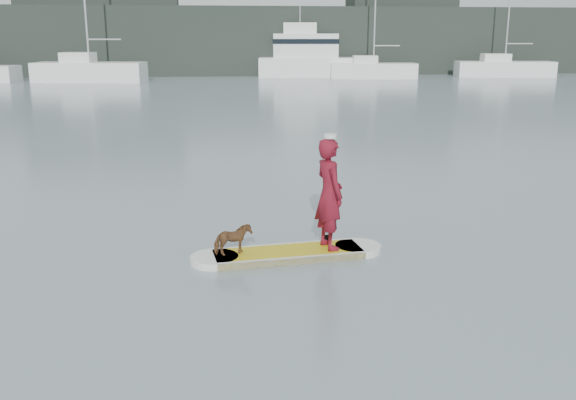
{
  "coord_description": "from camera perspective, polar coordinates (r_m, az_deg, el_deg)",
  "views": [
    {
      "loc": [
        -1.24,
        -7.69,
        3.67
      ],
      "look_at": [
        0.14,
        2.49,
        1.0
      ],
      "focal_mm": 40.0,
      "sensor_mm": 36.0,
      "label": 1
    }
  ],
  "objects": [
    {
      "name": "sailboat_c",
      "position": [
        52.99,
        -17.28,
        10.94
      ],
      "size": [
        8.75,
        4.14,
        12.07
      ],
      "rotation": [
        0.0,
        0.0,
        -0.16
      ],
      "color": "white",
      "rests_on": "ground"
    },
    {
      "name": "dog",
      "position": [
        10.62,
        -4.94,
        -3.54
      ],
      "size": [
        0.67,
        0.45,
        0.52
      ],
      "primitive_type": "imported",
      "rotation": [
        0.0,
        0.0,
        1.88
      ],
      "color": "brown",
      "rests_on": "paddleboard"
    },
    {
      "name": "shore_mass",
      "position": [
        60.71,
        -6.73,
        13.86
      ],
      "size": [
        90.0,
        6.0,
        6.0
      ],
      "primitive_type": "cube",
      "color": "black",
      "rests_on": "ground"
    },
    {
      "name": "motor_yacht_a",
      "position": [
        56.98,
        2.15,
        12.59
      ],
      "size": [
        10.39,
        4.5,
        6.03
      ],
      "rotation": [
        0.0,
        0.0,
        -0.14
      ],
      "color": "white",
      "rests_on": "ground"
    },
    {
      "name": "sailboat_e",
      "position": [
        55.56,
        7.53,
        11.45
      ],
      "size": [
        7.42,
        3.35,
        10.37
      ],
      "rotation": [
        0.0,
        0.0,
        -0.15
      ],
      "color": "white",
      "rests_on": "ground"
    },
    {
      "name": "paddler",
      "position": [
        10.78,
        3.69,
        0.55
      ],
      "size": [
        0.62,
        0.78,
        1.89
      ],
      "primitive_type": "imported",
      "rotation": [
        0.0,
        0.0,
        1.84
      ],
      "color": "maroon",
      "rests_on": "paddleboard"
    },
    {
      "name": "white_cap",
      "position": [
        10.59,
        3.77,
        5.69
      ],
      "size": [
        0.22,
        0.22,
        0.07
      ],
      "primitive_type": "cylinder",
      "color": "silver",
      "rests_on": "paddler"
    },
    {
      "name": "ground",
      "position": [
        8.61,
        1.31,
        -10.66
      ],
      "size": [
        140.0,
        140.0,
        0.0
      ],
      "primitive_type": "plane",
      "color": "slate",
      "rests_on": "ground"
    },
    {
      "name": "shore_building_east",
      "position": [
        64.62,
        9.94,
        14.67
      ],
      "size": [
        10.0,
        4.0,
        8.0
      ],
      "primitive_type": "cube",
      "color": "black",
      "rests_on": "ground"
    },
    {
      "name": "paddle",
      "position": [
        11.09,
        3.39,
        -0.47
      ],
      "size": [
        0.1,
        0.3,
        2.0
      ],
      "rotation": [
        0.0,
        0.0,
        0.1
      ],
      "color": "black",
      "rests_on": "ground"
    },
    {
      "name": "sailboat_f",
      "position": [
        60.1,
        18.62,
        11.14
      ],
      "size": [
        8.56,
        3.81,
        12.38
      ],
      "rotation": [
        0.0,
        0.0,
        -0.17
      ],
      "color": "white",
      "rests_on": "ground"
    },
    {
      "name": "paddleboard",
      "position": [
        10.89,
        0.0,
        -4.79
      ],
      "size": [
        3.29,
        1.04,
        0.12
      ],
      "rotation": [
        0.0,
        0.0,
        0.1
      ],
      "color": "gold",
      "rests_on": "ground"
    },
    {
      "name": "shore_building_west",
      "position": [
        62.32,
        -16.34,
        14.79
      ],
      "size": [
        14.0,
        4.0,
        9.0
      ],
      "primitive_type": "cube",
      "color": "black",
      "rests_on": "ground"
    }
  ]
}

